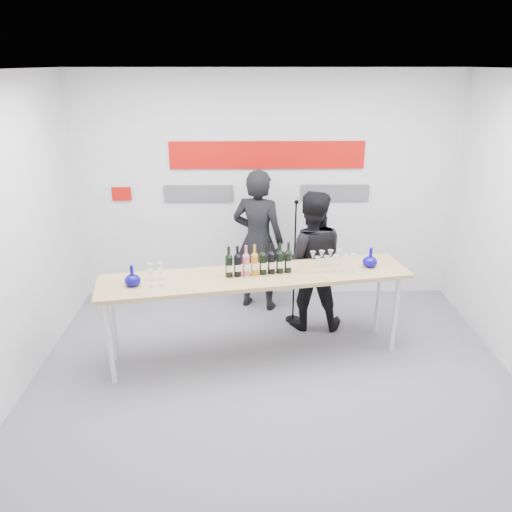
# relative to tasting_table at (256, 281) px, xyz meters

# --- Properties ---
(ground) EXTENTS (5.00, 5.00, 0.00)m
(ground) POSITION_rel_tasting_table_xyz_m (0.17, -0.37, -0.90)
(ground) COLOR slate
(ground) RESTS_ON ground
(back_wall) EXTENTS (5.00, 0.04, 3.00)m
(back_wall) POSITION_rel_tasting_table_xyz_m (0.17, 1.63, 0.60)
(back_wall) COLOR silver
(back_wall) RESTS_ON ground
(signage) EXTENTS (3.38, 0.02, 0.79)m
(signage) POSITION_rel_tasting_table_xyz_m (0.12, 1.60, 0.90)
(signage) COLOR #BD0D08
(signage) RESTS_ON back_wall
(tasting_table) EXTENTS (3.32, 1.22, 0.98)m
(tasting_table) POSITION_rel_tasting_table_xyz_m (0.00, 0.00, 0.00)
(tasting_table) COLOR tan
(tasting_table) RESTS_ON ground
(wine_bottles) EXTENTS (0.71, 0.20, 0.33)m
(wine_bottles) POSITION_rel_tasting_table_xyz_m (0.03, 0.01, 0.24)
(wine_bottles) COLOR black
(wine_bottles) RESTS_ON tasting_table
(decanter_left) EXTENTS (0.16, 0.16, 0.21)m
(decanter_left) POSITION_rel_tasting_table_xyz_m (-1.24, -0.24, 0.18)
(decanter_left) COLOR #0C067C
(decanter_left) RESTS_ON tasting_table
(decanter_right) EXTENTS (0.16, 0.16, 0.21)m
(decanter_right) POSITION_rel_tasting_table_xyz_m (1.24, 0.20, 0.18)
(decanter_right) COLOR #0C067C
(decanter_right) RESTS_ON tasting_table
(glasses_left) EXTENTS (0.19, 0.24, 0.18)m
(glasses_left) POSITION_rel_tasting_table_xyz_m (-1.01, -0.18, 0.17)
(glasses_left) COLOR silver
(glasses_left) RESTS_ON tasting_table
(glasses_right) EXTENTS (0.49, 0.27, 0.18)m
(glasses_right) POSITION_rel_tasting_table_xyz_m (0.81, 0.14, 0.17)
(glasses_right) COLOR silver
(glasses_right) RESTS_ON tasting_table
(presenter_left) EXTENTS (0.79, 0.65, 1.85)m
(presenter_left) POSITION_rel_tasting_table_xyz_m (0.05, 1.22, 0.02)
(presenter_left) COLOR black
(presenter_left) RESTS_ON ground
(presenter_right) EXTENTS (0.86, 0.69, 1.70)m
(presenter_right) POSITION_rel_tasting_table_xyz_m (0.66, 0.69, -0.05)
(presenter_right) COLOR black
(presenter_right) RESTS_ON ground
(mic_stand) EXTENTS (0.18, 0.18, 1.58)m
(mic_stand) POSITION_rel_tasting_table_xyz_m (0.48, 0.80, -0.42)
(mic_stand) COLOR black
(mic_stand) RESTS_ON ground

